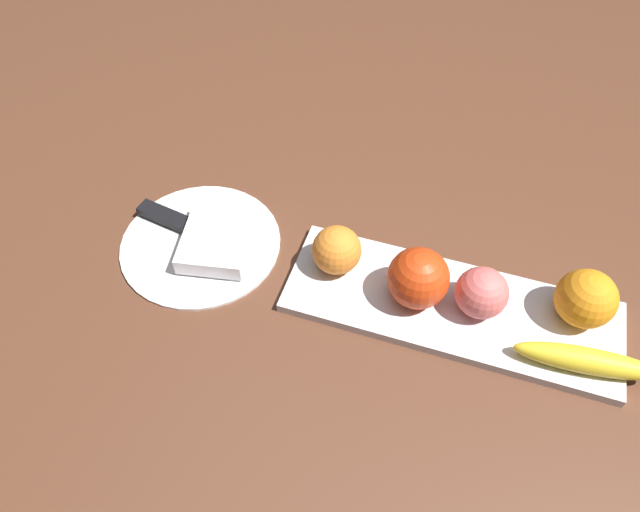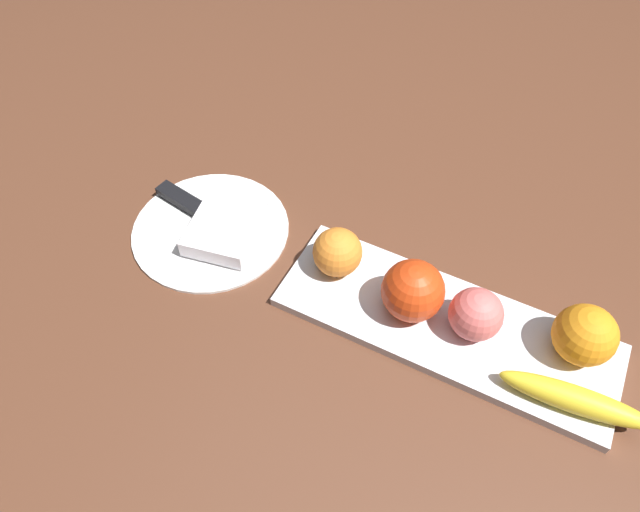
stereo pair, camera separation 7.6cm
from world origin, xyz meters
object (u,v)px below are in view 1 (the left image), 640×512
object	(u,v)px
apple	(416,278)
peach	(482,293)
orange_near_apple	(337,250)
dinner_plate	(201,242)
folded_napkin	(217,239)
orange_near_banana	(586,299)
knife	(176,219)
banana	(587,361)
fruit_tray	(451,307)

from	to	relation	value
apple	peach	world-z (taller)	apple
orange_near_apple	dinner_plate	bearing A→B (deg)	-175.93
apple	folded_napkin	size ratio (longest dim) A/B	0.70
orange_near_banana	knife	xyz separation A→B (m)	(-0.56, -0.01, -0.04)
dinner_plate	knife	size ratio (longest dim) A/B	1.26
orange_near_apple	peach	distance (m)	0.19
banana	orange_near_banana	size ratio (longest dim) A/B	2.28
fruit_tray	apple	world-z (taller)	apple
fruit_tray	folded_napkin	distance (m)	0.33
folded_napkin	banana	bearing A→B (deg)	-4.72
fruit_tray	orange_near_banana	xyz separation A→B (m)	(0.15, 0.03, 0.04)
peach	orange_near_banana	bearing A→B (deg)	12.86
banana	orange_near_apple	world-z (taller)	orange_near_apple
fruit_tray	peach	distance (m)	0.05
banana	orange_near_apple	xyz separation A→B (m)	(-0.33, 0.06, 0.02)
apple	banana	bearing A→B (deg)	-10.07
folded_napkin	orange_near_apple	bearing A→B (deg)	4.75
dinner_plate	folded_napkin	bearing A→B (deg)	0.00
fruit_tray	orange_near_apple	bearing A→B (deg)	175.00
banana	knife	size ratio (longest dim) A/B	0.94
knife	apple	bearing A→B (deg)	5.22
apple	banana	world-z (taller)	apple
peach	knife	bearing A→B (deg)	177.72
peach	dinner_plate	bearing A→B (deg)	-179.31
orange_near_banana	dinner_plate	size ratio (longest dim) A/B	0.33
orange_near_banana	apple	bearing A→B (deg)	-170.25
fruit_tray	apple	xyz separation A→B (m)	(-0.05, -0.00, 0.05)
banana	folded_napkin	xyz separation A→B (m)	(-0.50, 0.04, -0.01)
apple	orange_near_apple	bearing A→B (deg)	171.35
orange_near_apple	orange_near_banana	world-z (taller)	orange_near_banana
fruit_tray	folded_napkin	xyz separation A→B (m)	(-0.33, 0.00, 0.01)
fruit_tray	orange_near_banana	size ratio (longest dim) A/B	5.77
orange_near_apple	peach	size ratio (longest dim) A/B	0.99
banana	folded_napkin	distance (m)	0.50
orange_near_apple	orange_near_banana	xyz separation A→B (m)	(0.31, 0.02, 0.00)
knife	orange_near_apple	bearing A→B (deg)	7.33
orange_near_apple	apple	bearing A→B (deg)	-8.65
fruit_tray	banana	bearing A→B (deg)	-13.97
orange_near_banana	orange_near_apple	bearing A→B (deg)	-176.62
banana	dinner_plate	distance (m)	0.53
peach	orange_near_apple	bearing A→B (deg)	177.18
orange_near_apple	orange_near_banana	distance (m)	0.31
orange_near_apple	knife	xyz separation A→B (m)	(-0.25, 0.01, -0.03)
orange_near_banana	knife	world-z (taller)	orange_near_banana
orange_near_apple	peach	xyz separation A→B (m)	(0.19, -0.01, 0.00)
fruit_tray	knife	world-z (taller)	knife
folded_napkin	dinner_plate	bearing A→B (deg)	180.00
fruit_tray	orange_near_banana	distance (m)	0.16
fruit_tray	knife	size ratio (longest dim) A/B	2.38
fruit_tray	dinner_plate	bearing A→B (deg)	180.00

